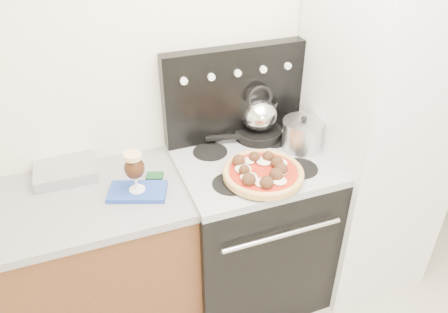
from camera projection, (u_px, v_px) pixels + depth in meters
name	position (u px, v px, depth m)	size (l,w,h in m)	color
room_shell	(352.00, 225.00, 1.31)	(3.52, 3.01, 2.52)	#B8AE96
base_cabinet	(44.00, 283.00, 2.16)	(1.45, 0.60, 0.86)	brown
countertop	(21.00, 214.00, 1.92)	(1.48, 0.63, 0.04)	gray
stove_body	(250.00, 231.00, 2.46)	(0.76, 0.65, 0.88)	black
cooktop	(253.00, 163.00, 2.21)	(0.76, 0.65, 0.04)	#ADADB2
backguard	(234.00, 93.00, 2.28)	(0.76, 0.08, 0.50)	black
fridge	(373.00, 133.00, 2.37)	(0.64, 0.68, 1.90)	silver
foil_sheet	(66.00, 172.00, 2.10)	(0.29, 0.21, 0.06)	silver
oven_mitt	(138.00, 192.00, 2.00)	(0.26, 0.15, 0.02)	#223FA1
beer_glass	(135.00, 172.00, 1.94)	(0.09, 0.09, 0.20)	black
pizza_pan	(263.00, 177.00, 2.07)	(0.35, 0.35, 0.01)	black
pizza	(263.00, 171.00, 2.05)	(0.38, 0.38, 0.05)	gold
skillet	(258.00, 133.00, 2.39)	(0.26, 0.26, 0.05)	black
tea_kettle	(259.00, 112.00, 2.32)	(0.19, 0.19, 0.21)	silver
stock_pot	(302.00, 135.00, 2.26)	(0.21, 0.21, 0.15)	silver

